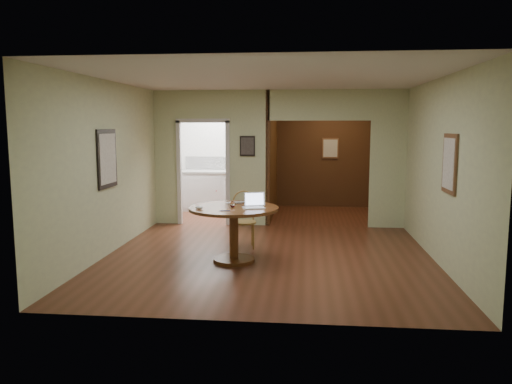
# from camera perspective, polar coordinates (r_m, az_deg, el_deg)

# --- Properties ---
(floor) EXTENTS (5.00, 5.00, 0.00)m
(floor) POSITION_cam_1_polar(r_m,az_deg,el_deg) (7.67, 1.33, -7.55)
(floor) COLOR #492414
(floor) RESTS_ON ground
(room_shell) EXTENTS (5.20, 7.50, 5.00)m
(room_shell) POSITION_cam_1_polar(r_m,az_deg,el_deg) (10.56, 0.12, 3.71)
(room_shell) COLOR silver
(room_shell) RESTS_ON ground
(dining_table) EXTENTS (1.32, 1.32, 0.82)m
(dining_table) POSITION_cam_1_polar(r_m,az_deg,el_deg) (7.34, -2.55, -3.37)
(dining_table) COLOR brown
(dining_table) RESTS_ON ground
(chair) EXTENTS (0.46, 0.46, 0.94)m
(chair) POSITION_cam_1_polar(r_m,az_deg,el_deg) (8.26, -1.38, -2.75)
(chair) COLOR #A7823B
(chair) RESTS_ON ground
(open_laptop) EXTENTS (0.36, 0.35, 0.22)m
(open_laptop) POSITION_cam_1_polar(r_m,az_deg,el_deg) (7.24, -0.22, -1.31)
(open_laptop) COLOR white
(open_laptop) RESTS_ON dining_table
(closed_laptop) EXTENTS (0.37, 0.33, 0.02)m
(closed_laptop) POSITION_cam_1_polar(r_m,az_deg,el_deg) (7.59, -2.19, -1.28)
(closed_laptop) COLOR #B5B5BA
(closed_laptop) RESTS_ON dining_table
(mouse) EXTENTS (0.12, 0.07, 0.05)m
(mouse) POSITION_cam_1_polar(r_m,az_deg,el_deg) (7.15, -6.52, -1.79)
(mouse) COLOR white
(mouse) RESTS_ON dining_table
(wine_glass) EXTENTS (0.08, 0.08, 0.09)m
(wine_glass) POSITION_cam_1_polar(r_m,az_deg,el_deg) (7.27, -2.70, -1.41)
(wine_glass) COLOR white
(wine_glass) RESTS_ON dining_table
(pen) EXTENTS (0.15, 0.02, 0.01)m
(pen) POSITION_cam_1_polar(r_m,az_deg,el_deg) (6.97, -3.59, -2.15)
(pen) COLOR navy
(pen) RESTS_ON dining_table
(kitchen_cabinet) EXTENTS (2.06, 0.60, 0.94)m
(kitchen_cabinet) POSITION_cam_1_polar(r_m,az_deg,el_deg) (11.84, -3.60, 0.16)
(kitchen_cabinet) COLOR silver
(kitchen_cabinet) RESTS_ON ground
(grocery_bag) EXTENTS (0.30, 0.26, 0.29)m
(grocery_bag) POSITION_cam_1_polar(r_m,az_deg,el_deg) (11.74, -2.35, 3.11)
(grocery_bag) COLOR #BDB38A
(grocery_bag) RESTS_ON kitchen_cabinet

